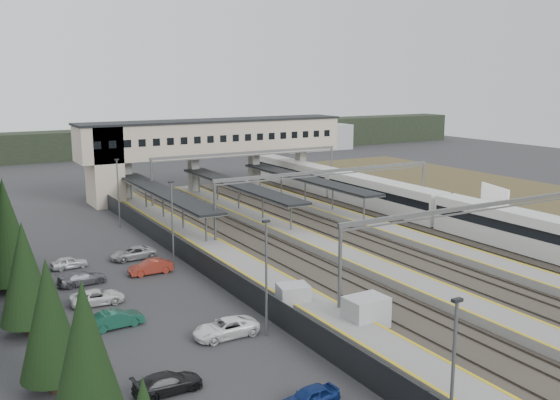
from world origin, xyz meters
TOP-DOWN VIEW (x-y plane):
  - ground at (0.00, 0.00)m, footprint 220.00×220.00m
  - conifer_row at (-22.00, -3.86)m, footprint 4.42×49.82m
  - car_park at (-13.62, -7.51)m, footprint 10.44×44.43m
  - lampposts at (-8.00, 1.25)m, footprint 0.50×53.25m
  - fence at (-6.50, 5.00)m, footprint 0.08×90.00m
  - relay_cabin_near at (-1.51, -10.51)m, footprint 2.91×2.17m
  - relay_cabin_far at (-4.10, -5.03)m, footprint 2.63×2.34m
  - rail_corridor at (9.34, 5.00)m, footprint 34.00×90.00m
  - canopies at (7.00, 27.00)m, footprint 23.10×30.00m
  - footbridge at (7.70, 42.00)m, footprint 40.40×6.40m
  - gantries at (12.00, 3.00)m, footprint 28.40×62.28m
  - train at (24.00, 18.85)m, footprint 3.06×63.94m
  - billboard at (30.62, 6.83)m, footprint 1.81×5.51m
  - treeline_far at (23.81, 92.28)m, footprint 170.00×19.00m

SIDE VIEW (x-z plane):
  - ground at x=0.00m, z-range 0.00..0.00m
  - rail_corridor at x=9.34m, z-range -0.17..0.75m
  - car_park at x=-13.62m, z-range -0.04..1.25m
  - fence at x=-6.50m, z-range 0.00..2.00m
  - relay_cabin_far at x=-4.10m, z-range 0.00..2.08m
  - relay_cabin_near at x=-1.51m, z-range 0.00..2.38m
  - train at x=24.00m, z-range 0.26..4.12m
  - treeline_far at x=23.81m, z-range -0.55..6.45m
  - billboard at x=30.62m, z-range 0.81..5.61m
  - canopies at x=7.00m, z-range 2.28..5.56m
  - lampposts at x=-8.00m, z-range 0.30..8.37m
  - conifer_row at x=-22.00m, z-range 0.09..9.59m
  - gantries at x=12.00m, z-range 2.41..9.58m
  - footbridge at x=7.70m, z-range 2.33..13.53m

